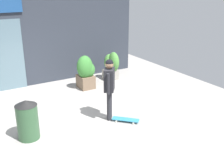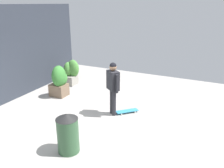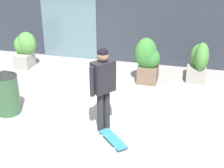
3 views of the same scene
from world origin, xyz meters
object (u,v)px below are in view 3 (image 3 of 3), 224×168
object	(u,v)px
skateboard	(113,139)
planter_box_right	(148,60)
planter_box_mid	(199,61)
trash_bin	(7,92)
skateboarder	(103,81)
planter_box_left	(25,48)

from	to	relation	value
skateboard	planter_box_right	distance (m)	3.00
planter_box_mid	trash_bin	xyz separation A→B (m)	(-4.11, -2.82, -0.07)
skateboarder	planter_box_right	xyz separation A→B (m)	(0.51, 2.55, -0.46)
planter_box_right	planter_box_mid	distance (m)	1.40
skateboarder	planter_box_left	xyz separation A→B (m)	(-3.25, 2.79, -0.51)
planter_box_right	trash_bin	bearing A→B (deg)	-138.99
skateboarder	trash_bin	xyz separation A→B (m)	(-2.27, 0.14, -0.57)
planter_box_left	skateboard	bearing A→B (deg)	-41.78
planter_box_right	planter_box_mid	xyz separation A→B (m)	(1.34, 0.41, -0.05)
planter_box_mid	trash_bin	bearing A→B (deg)	-145.53
skateboard	trash_bin	size ratio (longest dim) A/B	0.67
skateboarder	skateboard	distance (m)	1.14
skateboard	planter_box_left	xyz separation A→B (m)	(-3.55, 3.18, 0.52)
skateboard	planter_box_left	world-z (taller)	planter_box_left
planter_box_left	skateboarder	bearing A→B (deg)	-40.57
skateboard	planter_box_right	bearing A→B (deg)	131.48
planter_box_right	planter_box_left	bearing A→B (deg)	176.37
planter_box_mid	trash_bin	world-z (taller)	planter_box_mid
skateboard	trash_bin	distance (m)	2.66
planter_box_left	planter_box_right	xyz separation A→B (m)	(3.76, -0.24, 0.05)
planter_box_right	planter_box_mid	size ratio (longest dim) A/B	1.11
skateboarder	trash_bin	size ratio (longest dim) A/B	1.71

